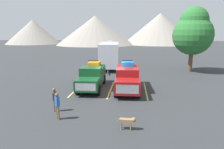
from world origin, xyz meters
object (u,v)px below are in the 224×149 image
object	(u,v)px
pickup_truck_b	(127,77)
person_b	(57,104)
pickup_truck_a	(92,76)
person_a	(54,98)
dog	(128,121)
camper_trailer_a	(109,54)

from	to	relation	value
pickup_truck_b	person_b	distance (m)	7.83
pickup_truck_a	person_a	xyz separation A→B (m)	(-1.32, -5.88, -0.25)
pickup_truck_b	dog	distance (m)	7.60
person_a	dog	bearing A→B (deg)	-21.99
pickup_truck_a	pickup_truck_b	distance (m)	3.34
person_a	dog	world-z (taller)	person_a
pickup_truck_b	pickup_truck_a	bearing A→B (deg)	174.72
dog	pickup_truck_a	bearing A→B (deg)	114.59
pickup_truck_a	pickup_truck_b	size ratio (longest dim) A/B	1.00
pickup_truck_b	person_a	xyz separation A→B (m)	(-4.64, -5.57, -0.27)
pickup_truck_a	pickup_truck_b	world-z (taller)	pickup_truck_b
camper_trailer_a	person_b	bearing A→B (deg)	-93.40
dog	person_b	bearing A→B (deg)	169.09
pickup_truck_a	camper_trailer_a	bearing A→B (deg)	87.90
camper_trailer_a	person_a	xyz separation A→B (m)	(-1.70, -16.25, -1.19)
pickup_truck_a	person_a	world-z (taller)	pickup_truck_a
pickup_truck_a	person_b	distance (m)	7.08
person_a	pickup_truck_b	bearing A→B (deg)	50.22
pickup_truck_a	dog	bearing A→B (deg)	-65.41
pickup_truck_a	dog	xyz separation A→B (m)	(3.60, -7.87, -0.68)
camper_trailer_a	person_b	distance (m)	17.49
pickup_truck_b	dog	size ratio (longest dim) A/B	5.85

